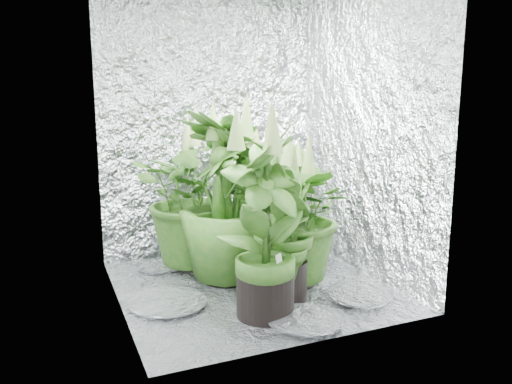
{
  "coord_description": "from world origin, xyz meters",
  "views": [
    {
      "loc": [
        -1.13,
        -2.73,
        1.15
      ],
      "look_at": [
        0.03,
        0.0,
        0.6
      ],
      "focal_mm": 35.0,
      "sensor_mm": 36.0,
      "label": 1
    }
  ],
  "objects": [
    {
      "name": "ground",
      "position": [
        0.0,
        0.0,
        0.0
      ],
      "size": [
        1.6,
        1.6,
        0.0
      ],
      "primitive_type": "plane",
      "color": "silver",
      "rests_on": "ground"
    },
    {
      "name": "walls",
      "position": [
        0.0,
        0.0,
        1.0
      ],
      "size": [
        1.62,
        1.62,
        2.0
      ],
      "color": "silver",
      "rests_on": "ground"
    },
    {
      "name": "plant_a",
      "position": [
        -0.19,
        0.52,
        0.5
      ],
      "size": [
        0.95,
        0.95,
        1.06
      ],
      "rotation": [
        0.0,
        0.0,
        6.19
      ],
      "color": "black",
      "rests_on": "ground"
    },
    {
      "name": "plant_b",
      "position": [
        0.1,
        0.4,
        0.46
      ],
      "size": [
        0.67,
        0.67,
        1.02
      ],
      "rotation": [
        0.0,
        0.0,
        0.58
      ],
      "color": "black",
      "rests_on": "ground"
    },
    {
      "name": "plant_c",
      "position": [
        0.48,
        0.54,
        0.4
      ],
      "size": [
        0.46,
        0.46,
        0.88
      ],
      "rotation": [
        0.0,
        0.0,
        1.62
      ],
      "color": "black",
      "rests_on": "ground"
    },
    {
      "name": "plant_d",
      "position": [
        -0.11,
        0.16,
        0.54
      ],
      "size": [
        0.8,
        0.8,
        1.16
      ],
      "rotation": [
        0.0,
        0.0,
        2.07
      ],
      "color": "black",
      "rests_on": "ground"
    },
    {
      "name": "plant_e",
      "position": [
        0.24,
        -0.07,
        0.45
      ],
      "size": [
        0.83,
        0.83,
        0.96
      ],
      "rotation": [
        0.0,
        0.0,
        3.2
      ],
      "color": "black",
      "rests_on": "ground"
    },
    {
      "name": "plant_f",
      "position": [
        -0.1,
        -0.43,
        0.52
      ],
      "size": [
        0.77,
        0.77,
        1.14
      ],
      "rotation": [
        0.0,
        0.0,
        3.98
      ],
      "color": "black",
      "rests_on": "ground"
    },
    {
      "name": "plant_g",
      "position": [
        0.1,
        -0.26,
        0.4
      ],
      "size": [
        0.51,
        0.51,
        0.88
      ],
      "rotation": [
        0.0,
        0.0,
        4.52
      ],
      "color": "black",
      "rests_on": "ground"
    },
    {
      "name": "circulation_fan",
      "position": [
        0.6,
        0.27,
        0.15
      ],
      "size": [
        0.17,
        0.31,
        0.36
      ],
      "rotation": [
        0.0,
        0.0,
        -0.2
      ],
      "color": "black",
      "rests_on": "ground"
    },
    {
      "name": "plant_label",
      "position": [
        -0.03,
        -0.46,
        0.3
      ],
      "size": [
        0.06,
        0.05,
        0.09
      ],
      "primitive_type": "cube",
      "rotation": [
        -0.21,
        0.0,
        0.66
      ],
      "color": "white",
      "rests_on": "plant_f"
    }
  ]
}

